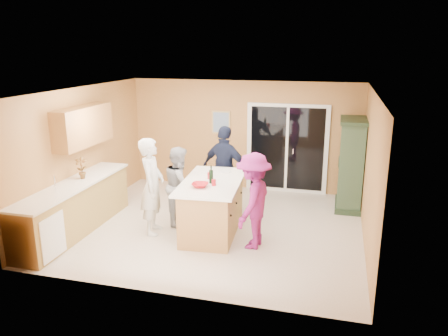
% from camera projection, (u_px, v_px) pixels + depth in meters
% --- Properties ---
extents(floor, '(5.50, 5.50, 0.00)m').
position_uv_depth(floor, '(215.00, 226.00, 8.45)').
color(floor, beige).
rests_on(floor, ground).
extents(ceiling, '(5.50, 5.00, 0.10)m').
position_uv_depth(ceiling, '(214.00, 90.00, 7.76)').
color(ceiling, silver).
rests_on(ceiling, wall_back).
extents(wall_back, '(5.50, 0.10, 2.60)m').
position_uv_depth(wall_back, '(243.00, 136.00, 10.43)').
color(wall_back, '#E39E5D').
rests_on(wall_back, ground).
extents(wall_front, '(5.50, 0.10, 2.60)m').
position_uv_depth(wall_front, '(163.00, 207.00, 5.78)').
color(wall_front, '#E39E5D').
rests_on(wall_front, ground).
extents(wall_left, '(0.10, 5.00, 2.60)m').
position_uv_depth(wall_left, '(84.00, 152.00, 8.78)').
color(wall_left, '#E39E5D').
rests_on(wall_left, ground).
extents(wall_right, '(0.10, 5.00, 2.60)m').
position_uv_depth(wall_right, '(370.00, 171.00, 7.43)').
color(wall_right, '#E39E5D').
rests_on(wall_right, ground).
extents(left_cabinet_run, '(0.65, 3.05, 1.24)m').
position_uv_depth(left_cabinet_run, '(70.00, 211.00, 7.95)').
color(left_cabinet_run, '#A58440').
rests_on(left_cabinet_run, floor).
extents(upper_cabinets, '(0.35, 1.60, 0.75)m').
position_uv_depth(upper_cabinets, '(83.00, 126.00, 8.40)').
color(upper_cabinets, '#A58440').
rests_on(upper_cabinets, wall_left).
extents(sliding_door, '(1.90, 0.07, 2.10)m').
position_uv_depth(sliding_door, '(287.00, 149.00, 10.21)').
color(sliding_door, white).
rests_on(sliding_door, floor).
extents(framed_picture, '(0.46, 0.04, 0.56)m').
position_uv_depth(framed_picture, '(221.00, 122.00, 10.47)').
color(framed_picture, tan).
rests_on(framed_picture, wall_back).
extents(kitchen_island, '(1.18, 1.99, 1.01)m').
position_uv_depth(kitchen_island, '(212.00, 208.00, 8.05)').
color(kitchen_island, '#A58440').
rests_on(kitchen_island, floor).
extents(green_hutch, '(0.55, 1.05, 1.93)m').
position_uv_depth(green_hutch, '(351.00, 165.00, 9.18)').
color(green_hutch, '#223723').
rests_on(green_hutch, floor).
extents(woman_white, '(0.55, 0.73, 1.79)m').
position_uv_depth(woman_white, '(152.00, 186.00, 7.94)').
color(woman_white, silver).
rests_on(woman_white, floor).
extents(woman_grey, '(0.78, 0.88, 1.52)m').
position_uv_depth(woman_grey, '(180.00, 185.00, 8.44)').
color(woman_grey, '#949396').
rests_on(woman_grey, floor).
extents(woman_navy, '(1.14, 0.72, 1.81)m').
position_uv_depth(woman_navy, '(225.00, 169.00, 9.03)').
color(woman_navy, '#171B33').
rests_on(woman_navy, floor).
extents(woman_magenta, '(0.76, 1.15, 1.66)m').
position_uv_depth(woman_magenta, '(253.00, 201.00, 7.39)').
color(woman_magenta, '#831C66').
rests_on(woman_magenta, floor).
extents(serving_bowl, '(0.30, 0.30, 0.07)m').
position_uv_depth(serving_bowl, '(200.00, 185.00, 7.54)').
color(serving_bowl, red).
rests_on(serving_bowl, kitchen_island).
extents(tulip_vase, '(0.26, 0.21, 0.42)m').
position_uv_depth(tulip_vase, '(81.00, 168.00, 8.21)').
color(tulip_vase, '#AD1114').
rests_on(tulip_vase, left_cabinet_run).
extents(tumbler_near, '(0.10, 0.10, 0.11)m').
position_uv_depth(tumbler_near, '(214.00, 182.00, 7.61)').
color(tumbler_near, red).
rests_on(tumbler_near, kitchen_island).
extents(tumbler_far, '(0.09, 0.09, 0.12)m').
position_uv_depth(tumbler_far, '(210.00, 176.00, 8.01)').
color(tumbler_far, red).
rests_on(tumbler_far, kitchen_island).
extents(wine_bottle, '(0.07, 0.07, 0.32)m').
position_uv_depth(wine_bottle, '(211.00, 176.00, 7.74)').
color(wine_bottle, black).
rests_on(wine_bottle, kitchen_island).
extents(white_plate, '(0.30, 0.30, 0.02)m').
position_uv_depth(white_plate, '(224.00, 171.00, 8.45)').
color(white_plate, silver).
rests_on(white_plate, kitchen_island).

